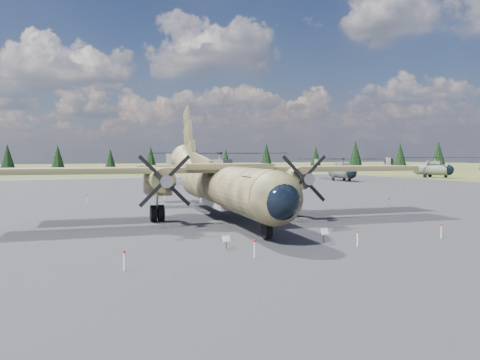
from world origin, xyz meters
name	(u,v)px	position (x,y,z in m)	size (l,w,h in m)	color
ground	(222,218)	(0.00, 0.00, 0.00)	(500.00, 500.00, 0.00)	brown
apron	(182,205)	(0.00, 10.00, 0.00)	(120.00, 120.00, 0.04)	#59595E
transport_plane	(220,179)	(-0.07, 0.18, 2.99)	(31.63, 28.55, 10.41)	#363C20
helicopter_near	(217,162)	(12.81, 32.52, 3.73)	(26.45, 26.59, 5.25)	slate
helicopter_mid	(342,165)	(40.53, 38.79, 3.01)	(18.22, 20.40, 4.25)	slate
helicopter_far	(432,163)	(66.58, 41.35, 3.17)	(22.48, 22.65, 4.48)	slate
info_placard_left	(226,240)	(-4.40, -11.09, 0.45)	(0.46, 0.27, 0.68)	gray
info_placard_right	(324,233)	(1.15, -11.76, 0.53)	(0.55, 0.34, 0.80)	gray
barrier_fence	(217,212)	(-0.46, -0.08, 0.51)	(33.12, 29.62, 0.85)	white
treeline	(248,155)	(0.20, -4.19, 4.82)	(330.15, 334.01, 10.99)	black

